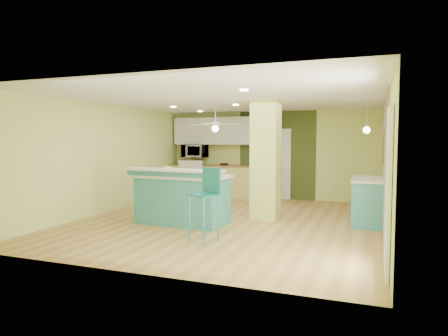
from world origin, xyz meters
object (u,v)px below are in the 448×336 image
at_px(side_counter, 368,201).
at_px(canister, 168,171).
at_px(peninsula, 182,198).
at_px(fruit_bowl, 224,164).
at_px(bar_stool, 207,192).

relative_size(side_counter, canister, 8.62).
bearing_deg(peninsula, fruit_bowl, 101.87).
bearing_deg(bar_stool, canister, 162.73).
bearing_deg(canister, fruit_bowl, 92.57).
bearing_deg(side_counter, bar_stool, -135.65).
xyz_separation_m(bar_stool, canister, (-1.34, 1.11, 0.25)).
height_order(side_counter, fruit_bowl, fruit_bowl).
xyz_separation_m(peninsula, side_counter, (3.50, 1.33, -0.06)).
height_order(side_counter, canister, canister).
bearing_deg(bar_stool, side_counter, 66.69).
xyz_separation_m(bar_stool, fruit_bowl, (-1.51, 4.85, 0.16)).
distance_m(side_counter, canister, 4.09).
height_order(peninsula, side_counter, peninsula).
relative_size(fruit_bowl, canister, 1.63).
xyz_separation_m(side_counter, canister, (-3.83, -1.32, 0.60)).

